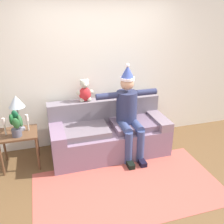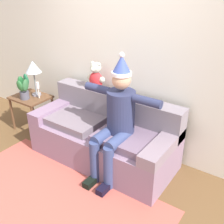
{
  "view_description": "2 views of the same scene",
  "coord_description": "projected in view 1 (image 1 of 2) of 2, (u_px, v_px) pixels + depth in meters",
  "views": [
    {
      "loc": [
        -1.02,
        -2.57,
        2.35
      ],
      "look_at": [
        0.04,
        0.98,
        0.75
      ],
      "focal_mm": 39.87,
      "sensor_mm": 36.0,
      "label": 1
    },
    {
      "loc": [
        1.85,
        -1.46,
        2.25
      ],
      "look_at": [
        0.23,
        0.87,
        0.84
      ],
      "focal_mm": 43.22,
      "sensor_mm": 36.0,
      "label": 2
    }
  ],
  "objects": [
    {
      "name": "teddy_bear",
      "position": [
        85.0,
        91.0,
        4.11
      ],
      "size": [
        0.29,
        0.17,
        0.38
      ],
      "color": "red",
      "rests_on": "couch"
    },
    {
      "name": "potted_plant",
      "position": [
        16.0,
        124.0,
        3.59
      ],
      "size": [
        0.2,
        0.23,
        0.4
      ],
      "color": "#515361",
      "rests_on": "side_table"
    },
    {
      "name": "table_lamp",
      "position": [
        16.0,
        103.0,
        3.68
      ],
      "size": [
        0.24,
        0.24,
        0.56
      ],
      "color": "gray",
      "rests_on": "side_table"
    },
    {
      "name": "candle_short",
      "position": [
        27.0,
        120.0,
        3.77
      ],
      "size": [
        0.04,
        0.04,
        0.26
      ],
      "color": "beige",
      "rests_on": "side_table"
    },
    {
      "name": "couch",
      "position": [
        108.0,
        133.0,
        4.25
      ],
      "size": [
        1.94,
        0.85,
        0.87
      ],
      "color": "gray",
      "rests_on": "ground_plane"
    },
    {
      "name": "candle_tall",
      "position": [
        4.0,
        124.0,
        3.63
      ],
      "size": [
        0.04,
        0.04,
        0.27
      ],
      "color": "beige",
      "rests_on": "side_table"
    },
    {
      "name": "area_rug",
      "position": [
        129.0,
        187.0,
        3.48
      ],
      "size": [
        2.59,
        1.4,
        0.01
      ],
      "primitive_type": "cube",
      "color": "#BC5549",
      "rests_on": "ground_plane"
    },
    {
      "name": "back_wall",
      "position": [
        100.0,
        68.0,
        4.29
      ],
      "size": [
        7.0,
        0.1,
        2.7
      ],
      "primitive_type": "cube",
      "color": "white",
      "rests_on": "ground_plane"
    },
    {
      "name": "ground_plane",
      "position": [
        129.0,
        188.0,
        3.47
      ],
      "size": [
        10.0,
        10.0,
        0.0
      ],
      "primitive_type": "plane",
      "color": "brown"
    },
    {
      "name": "person_seated",
      "position": [
        129.0,
        111.0,
        4.0
      ],
      "size": [
        1.02,
        0.77,
        1.53
      ],
      "color": "navy",
      "rests_on": "ground_plane"
    },
    {
      "name": "side_table",
      "position": [
        19.0,
        138.0,
        3.79
      ],
      "size": [
        0.57,
        0.47,
        0.57
      ],
      "color": "brown",
      "rests_on": "ground_plane"
    }
  ]
}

